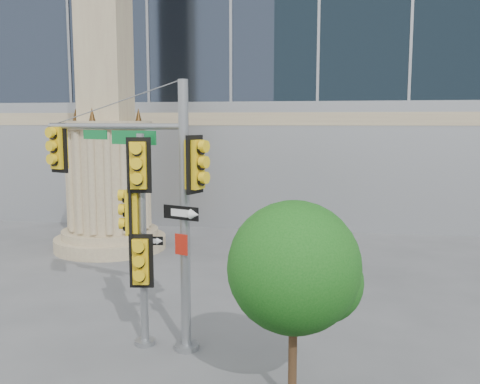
# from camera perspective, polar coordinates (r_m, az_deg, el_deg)

# --- Properties ---
(ground) EXTENTS (120.00, 120.00, 0.00)m
(ground) POSITION_cam_1_polar(r_m,az_deg,el_deg) (12.28, -3.97, -16.89)
(ground) COLOR #545456
(ground) RESTS_ON ground
(monument) EXTENTS (4.40, 4.40, 16.60)m
(monument) POSITION_cam_1_polar(r_m,az_deg,el_deg) (21.68, -14.05, 8.47)
(monument) COLOR tan
(monument) RESTS_ON ground
(main_signal_pole) EXTENTS (4.41, 2.00, 5.96)m
(main_signal_pole) POSITION_cam_1_polar(r_m,az_deg,el_deg) (12.24, -10.02, 0.93)
(main_signal_pole) COLOR slate
(main_signal_pole) RESTS_ON ground
(secondary_signal_pole) EXTENTS (0.87, 0.63, 4.81)m
(secondary_signal_pole) POSITION_cam_1_polar(r_m,az_deg,el_deg) (12.00, -10.71, -3.39)
(secondary_signal_pole) COLOR slate
(secondary_signal_pole) RESTS_ON ground
(street_tree) EXTENTS (2.39, 2.34, 3.73)m
(street_tree) POSITION_cam_1_polar(r_m,az_deg,el_deg) (9.47, 6.04, -8.57)
(street_tree) COLOR tan
(street_tree) RESTS_ON ground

